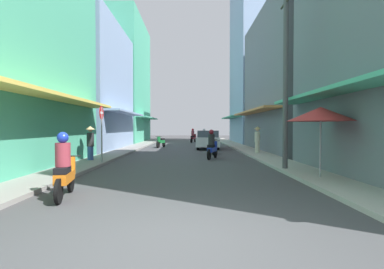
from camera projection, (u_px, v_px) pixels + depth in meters
name	position (u px, v px, depth m)	size (l,w,h in m)	color
ground_plane	(187.00, 152.00, 20.07)	(86.81, 86.81, 0.00)	#424244
sidewalk_left	(123.00, 151.00, 20.05)	(1.51, 47.46, 0.12)	gray
sidewalk_right	(251.00, 151.00, 20.09)	(1.51, 47.46, 0.12)	#ADA89E
building_left_mid	(81.00, 88.00, 22.54)	(7.05, 10.10, 9.51)	#8CA5CC
building_left_far	(117.00, 82.00, 33.77)	(7.05, 11.21, 13.79)	#4CB28C
building_right_mid	(303.00, 81.00, 20.68)	(7.05, 11.77, 9.89)	slate
building_right_far	(263.00, 63.00, 31.95)	(7.05, 9.43, 17.50)	#8CA5CC
motorbike_orange	(65.00, 168.00, 7.02)	(0.60, 1.79, 1.58)	black
motorbike_black	(213.00, 146.00, 18.72)	(0.55, 1.81, 0.96)	black
motorbike_red	(204.00, 138.00, 27.39)	(0.58, 1.80, 1.58)	black
motorbike_blue	(212.00, 146.00, 15.83)	(0.78, 1.73, 1.58)	black
motorbike_green	(161.00, 142.00, 24.71)	(0.72, 1.75, 0.96)	black
motorbike_maroon	(193.00, 136.00, 33.12)	(0.78, 1.73, 1.58)	black
parked_car	(208.00, 140.00, 23.19)	(2.06, 4.22, 1.45)	silver
pedestrian_foreground	(257.00, 139.00, 18.05)	(0.44, 0.44, 1.75)	beige
pedestrian_far	(90.00, 142.00, 14.18)	(0.44, 0.44, 1.75)	#334C8C
vendor_umbrella	(321.00, 114.00, 9.26)	(2.07, 2.07, 2.33)	#99999E
utility_pole	(286.00, 77.00, 11.23)	(0.20, 1.20, 7.04)	#4C4C4F
street_sign_no_entry	(102.00, 127.00, 13.29)	(0.07, 0.60, 2.65)	gray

